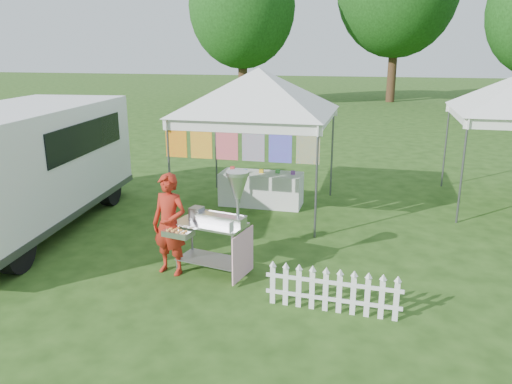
# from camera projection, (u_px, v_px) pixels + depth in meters

# --- Properties ---
(ground) EXTENTS (120.00, 120.00, 0.00)m
(ground) POSITION_uv_depth(u_px,v_px,m) (204.00, 277.00, 7.63)
(ground) COLOR #214012
(ground) RESTS_ON ground
(canopy_main) EXTENTS (4.24, 4.24, 3.45)m
(canopy_main) POSITION_uv_depth(u_px,v_px,m) (258.00, 68.00, 10.06)
(canopy_main) COLOR #59595E
(canopy_main) RESTS_ON ground
(tree_left) EXTENTS (6.40, 6.40, 9.53)m
(tree_left) POSITION_uv_depth(u_px,v_px,m) (242.00, 6.00, 29.80)
(tree_left) COLOR #351C13
(tree_left) RESTS_ON ground
(donut_cart) EXTENTS (1.31, 0.81, 1.66)m
(donut_cart) POSITION_uv_depth(u_px,v_px,m) (220.00, 215.00, 7.42)
(donut_cart) COLOR gray
(donut_cart) RESTS_ON ground
(vendor) EXTENTS (0.64, 0.48, 1.58)m
(vendor) POSITION_uv_depth(u_px,v_px,m) (170.00, 224.00, 7.57)
(vendor) COLOR #A32214
(vendor) RESTS_ON ground
(cargo_van) EXTENTS (2.87, 5.82, 2.33)m
(cargo_van) POSITION_uv_depth(u_px,v_px,m) (21.00, 165.00, 9.40)
(cargo_van) COLOR white
(cargo_van) RESTS_ON ground
(picket_fence) EXTENTS (1.80, 0.11, 0.56)m
(picket_fence) POSITION_uv_depth(u_px,v_px,m) (332.00, 292.00, 6.54)
(picket_fence) COLOR white
(picket_fence) RESTS_ON ground
(display_table) EXTENTS (1.80, 0.70, 0.73)m
(display_table) POSITION_uv_depth(u_px,v_px,m) (261.00, 189.00, 11.07)
(display_table) COLOR white
(display_table) RESTS_ON ground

